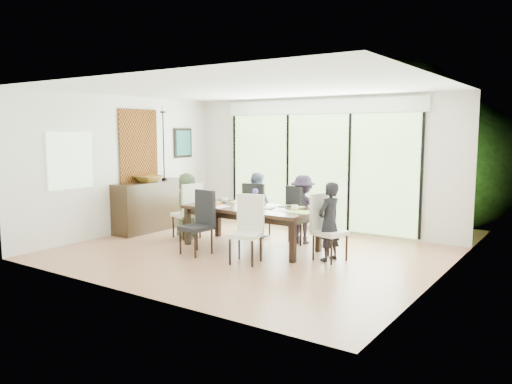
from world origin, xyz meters
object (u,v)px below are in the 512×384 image
Objects in this scene: chair_left_end at (186,210)px; laptop at (209,203)px; chair_near_right at (245,229)px; bowl at (148,179)px; person_left_end at (187,206)px; cup_c at (295,208)px; chair_right_end at (330,227)px; person_far_right at (303,209)px; table_top at (251,209)px; sideboard at (153,206)px; chair_far_right at (303,214)px; chair_near_left at (196,223)px; cup_a at (224,200)px; person_far_left at (257,205)px; cup_b at (255,206)px; chair_far_left at (257,209)px; vase at (255,204)px; person_right_end at (329,222)px.

chair_left_end is 3.33× the size of laptop.
bowl is (-3.09, 0.95, 0.53)m from chair_near_right.
cup_c is (2.28, 0.10, 0.15)m from person_left_end.
chair_right_end is 0.85× the size of person_far_right.
table_top is 2.61m from sideboard.
bowl is at bearing -179.72° from cup_c.
sideboard is at bearing 4.15° from person_far_right.
person_left_end reaches higher than chair_far_right.
sideboard is at bearing 90.00° from bowl.
chair_near_left is 2.36m from bowl.
cup_a is at bearing 16.22° from laptop.
person_far_left is at bearing 118.47° from table_top.
laptop is at bearing -113.81° from person_left_end.
chair_right_end is (3.00, 0.00, 0.00)m from chair_left_end.
cup_a is 1.24× the size of cup_b.
laptop is (-0.40, -0.95, 0.20)m from chair_far_left.
vase reaches higher than cup_b.
cup_b is (-0.35, 0.77, 0.24)m from chair_near_right.
cup_a and cup_c have the same top height.
chair_near_left is 0.85× the size of person_far_left.
table_top is 1.00m from person_far_right.
chair_near_left is (-0.50, -0.87, -0.16)m from table_top.
person_left_end is 2.35× the size of bowl.
laptop is at bearing 121.33° from chair_near_left.
chair_near_right reaches higher than cup_b.
sideboard is at bearing 36.82° from chair_far_right.
table_top is 1.51m from chair_left_end.
chair_near_left is at bearing -120.87° from vase.
chair_left_end is at bearing 176.53° from cup_b.
chair_left_end is 0.85× the size of person_far_left.
person_left_end reaches higher than bowl.
person_far_left reaches higher than chair_near_right.
chair_left_end is 1.35m from chair_far_left.
cup_a is (0.15, 0.25, 0.03)m from laptop.
chair_far_left reaches higher than cup_c.
laptop is (-0.35, 0.77, 0.20)m from chair_near_left.
chair_near_right is 3.28m from bowl.
chair_left_end is 2.00× the size of bowl.
chair_near_left is at bearing 83.44° from chair_far_right.
person_right_end reaches higher than cup_c.
chair_left_end is 1.00× the size of chair_right_end.
person_left_end reaches higher than chair_near_left.
chair_near_left is 1.07m from cup_a.
chair_far_left is 2.11m from person_right_end.
table_top is 20.00× the size of vase.
chair_far_right reaches higher than cup_b.
laptop is at bearing -120.96° from cup_a.
chair_right_end is 0.60× the size of sideboard.
vase reaches higher than cup_c.
table_top is at bearing 105.33° from chair_far_left.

